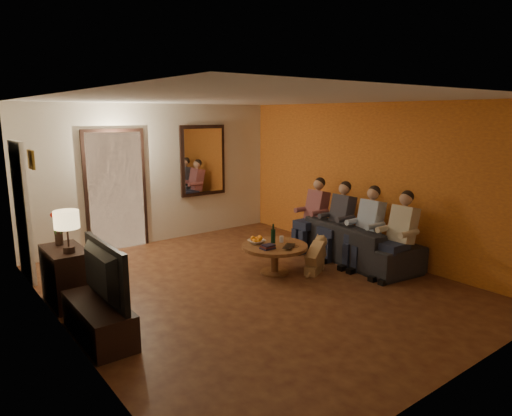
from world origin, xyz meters
TOP-DOWN VIEW (x-y plane):
  - floor at (0.00, 0.00)m, footprint 5.00×6.00m
  - ceiling at (0.00, 0.00)m, footprint 5.00×6.00m
  - back_wall at (0.00, 3.00)m, footprint 5.00×0.02m
  - front_wall at (0.00, -3.00)m, footprint 5.00×0.02m
  - left_wall at (-2.50, 0.00)m, footprint 0.02×6.00m
  - right_wall at (2.50, 0.00)m, footprint 0.02×6.00m
  - orange_accent at (2.49, 0.00)m, footprint 0.01×6.00m
  - kitchen_doorway at (-0.80, 2.98)m, footprint 1.00×0.06m
  - door_trim at (-0.80, 2.97)m, footprint 1.12×0.04m
  - fridge_glimpse at (-0.55, 2.98)m, footprint 0.45×0.03m
  - mirror_frame at (1.00, 2.96)m, footprint 1.00×0.05m
  - mirror_glass at (1.00, 2.93)m, footprint 0.86×0.02m
  - white_door at (-2.46, 2.30)m, footprint 0.06×0.85m
  - framed_art at (-2.47, 1.30)m, footprint 0.03×0.28m
  - art_canvas at (-2.46, 1.30)m, footprint 0.01×0.22m
  - dresser at (-2.25, 0.98)m, footprint 0.45×0.82m
  - table_lamp at (-2.25, 0.76)m, footprint 0.30×0.30m
  - flower_vase at (-2.25, 1.20)m, footprint 0.14×0.14m
  - tv_stand at (-2.25, -0.20)m, footprint 0.45×1.20m
  - tv at (-2.25, -0.20)m, footprint 1.15×0.15m
  - sofa at (2.09, -0.12)m, footprint 2.32×1.15m
  - person_a at (1.99, -1.02)m, footprint 0.60×0.40m
  - person_b at (1.99, -0.42)m, footprint 0.60×0.40m
  - person_c at (1.99, 0.18)m, footprint 0.60×0.40m
  - person_d at (1.99, 0.78)m, footprint 0.60×0.40m
  - dog at (1.13, -0.13)m, footprint 0.61×0.45m
  - coffee_table at (0.60, 0.22)m, footprint 1.24×1.24m
  - bowl at (0.42, 0.44)m, footprint 0.26×0.26m
  - oranges at (0.42, 0.44)m, footprint 0.20×0.20m
  - wine_bottle at (0.65, 0.32)m, footprint 0.07×0.07m
  - wine_glass at (0.78, 0.27)m, footprint 0.06×0.06m
  - book_stack at (0.38, 0.12)m, footprint 0.20×0.15m
  - laptop at (0.70, -0.06)m, footprint 0.39×0.36m

SIDE VIEW (x-z plane):
  - floor at x=0.00m, z-range -0.01..0.01m
  - tv_stand at x=-2.25m, z-range 0.00..0.40m
  - coffee_table at x=0.60m, z-range 0.00..0.45m
  - dog at x=1.13m, z-range 0.00..0.56m
  - sofa at x=2.09m, z-range 0.00..0.65m
  - dresser at x=-2.25m, z-range 0.00..0.73m
  - laptop at x=0.70m, z-range 0.45..0.48m
  - bowl at x=0.42m, z-range 0.45..0.51m
  - book_stack at x=0.38m, z-range 0.45..0.52m
  - wine_glass at x=0.78m, z-range 0.45..0.55m
  - oranges at x=0.42m, z-range 0.51..0.59m
  - person_a at x=1.99m, z-range 0.00..1.20m
  - person_b at x=1.99m, z-range 0.00..1.20m
  - person_c at x=1.99m, z-range 0.00..1.20m
  - person_d at x=1.99m, z-range 0.00..1.20m
  - wine_bottle at x=0.65m, z-range 0.45..0.76m
  - tv at x=-2.25m, z-range 0.40..1.06m
  - fridge_glimpse at x=-0.55m, z-range 0.05..1.75m
  - flower_vase at x=-2.25m, z-range 0.73..1.17m
  - table_lamp at x=-2.25m, z-range 0.73..1.27m
  - white_door at x=-2.46m, z-range 0.00..2.04m
  - kitchen_doorway at x=-0.80m, z-range 0.00..2.10m
  - door_trim at x=-0.80m, z-range -0.06..2.16m
  - back_wall at x=0.00m, z-range 0.00..2.60m
  - front_wall at x=0.00m, z-range 0.00..2.60m
  - left_wall at x=-2.50m, z-range 0.00..2.60m
  - right_wall at x=2.50m, z-range 0.00..2.60m
  - orange_accent at x=2.49m, z-range 0.00..2.60m
  - mirror_frame at x=1.00m, z-range 0.80..2.20m
  - mirror_glass at x=1.00m, z-range 0.87..2.13m
  - framed_art at x=-2.47m, z-range 1.73..1.97m
  - art_canvas at x=-2.46m, z-range 1.76..1.94m
  - ceiling at x=0.00m, z-range 2.60..2.60m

